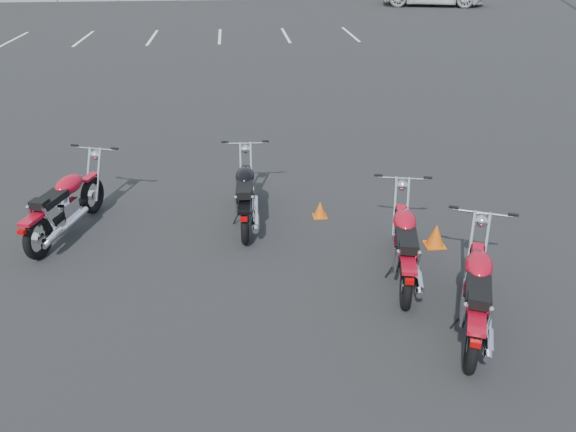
{
  "coord_description": "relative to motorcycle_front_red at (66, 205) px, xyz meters",
  "views": [
    {
      "loc": [
        -0.49,
        -6.45,
        4.26
      ],
      "look_at": [
        0.2,
        0.6,
        0.65
      ],
      "focal_mm": 35.0,
      "sensor_mm": 36.0,
      "label": 1
    }
  ],
  "objects": [
    {
      "name": "motorcycle_second_black",
      "position": [
        2.78,
        0.14,
        -0.02
      ],
      "size": [
        0.82,
        2.12,
        1.04
      ],
      "color": "black",
      "rests_on": "ground"
    },
    {
      "name": "ground",
      "position": [
        3.15,
        -1.61,
        -0.49
      ],
      "size": [
        120.0,
        120.0,
        0.0
      ],
      "primitive_type": "plane",
      "color": "black",
      "rests_on": "ground"
    },
    {
      "name": "motorcycle_third_red",
      "position": [
        4.86,
        -1.69,
        -0.01
      ],
      "size": [
        0.94,
        2.16,
        1.06
      ],
      "color": "black",
      "rests_on": "ground"
    },
    {
      "name": "motorcycle_rear_red",
      "position": [
        5.37,
        -2.9,
        0.0
      ],
      "size": [
        1.28,
        2.17,
        1.08
      ],
      "color": "black",
      "rests_on": "ground"
    },
    {
      "name": "training_cone_extra",
      "position": [
        4.0,
        0.19,
        -0.36
      ],
      "size": [
        0.23,
        0.23,
        0.27
      ],
      "color": "#D8530B",
      "rests_on": "ground"
    },
    {
      "name": "training_cone_near",
      "position": [
        5.59,
        -0.93,
        -0.32
      ],
      "size": [
        0.29,
        0.29,
        0.35
      ],
      "color": "#D8530B",
      "rests_on": "ground"
    },
    {
      "name": "motorcycle_front_red",
      "position": [
        0.0,
        0.0,
        0.0
      ],
      "size": [
        1.13,
        2.19,
        1.08
      ],
      "color": "black",
      "rests_on": "ground"
    },
    {
      "name": "parking_line_stripes",
      "position": [
        0.65,
        18.39,
        -0.49
      ],
      "size": [
        15.12,
        4.0,
        0.01
      ],
      "color": "silver",
      "rests_on": "ground"
    }
  ]
}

